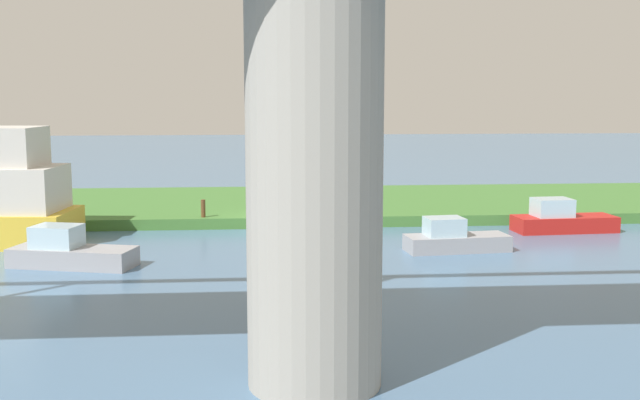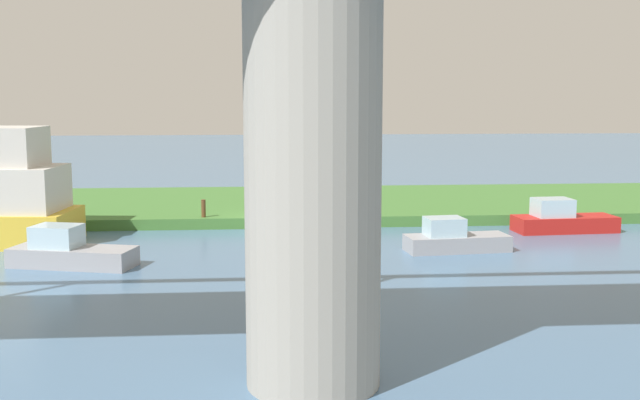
# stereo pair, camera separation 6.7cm
# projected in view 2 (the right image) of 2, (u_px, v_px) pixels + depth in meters

# --- Properties ---
(ground_plane) EXTENTS (160.00, 160.00, 0.00)m
(ground_plane) POSITION_uv_depth(u_px,v_px,m) (280.00, 229.00, 35.33)
(ground_plane) COLOR #4C7093
(grassy_bank) EXTENTS (80.00, 12.00, 0.50)m
(grassy_bank) POSITION_uv_depth(u_px,v_px,m) (277.00, 205.00, 41.22)
(grassy_bank) COLOR #427533
(grassy_bank) RESTS_ON ground
(bridge_pylon) EXTENTS (2.83, 2.83, 9.19)m
(bridge_pylon) POSITION_uv_depth(u_px,v_px,m) (313.00, 169.00, 15.92)
(bridge_pylon) COLOR #9E998E
(bridge_pylon) RESTS_ON ground
(person_on_bank) EXTENTS (0.50, 0.50, 1.39)m
(person_on_bank) POSITION_uv_depth(u_px,v_px,m) (289.00, 195.00, 37.67)
(person_on_bank) COLOR #2D334C
(person_on_bank) RESTS_ON grassy_bank
(mooring_post) EXTENTS (0.20, 0.20, 0.81)m
(mooring_post) POSITION_uv_depth(u_px,v_px,m) (203.00, 208.00, 35.41)
(mooring_post) COLOR brown
(mooring_post) RESTS_ON grassy_bank
(riverboat_paddlewheel) EXTENTS (4.16, 1.85, 1.34)m
(riverboat_paddlewheel) POSITION_uv_depth(u_px,v_px,m) (454.00, 239.00, 30.29)
(riverboat_paddlewheel) COLOR #99999E
(riverboat_paddlewheel) RESTS_ON ground
(motorboat_red) EXTENTS (4.60, 1.89, 1.50)m
(motorboat_red) POSITION_uv_depth(u_px,v_px,m) (562.00, 220.00, 34.53)
(motorboat_red) COLOR red
(motorboat_red) RESTS_ON ground
(skiff_small) EXTENTS (4.67, 2.64, 1.47)m
(skiff_small) POSITION_uv_depth(u_px,v_px,m) (69.00, 252.00, 27.64)
(skiff_small) COLOR #99999E
(skiff_small) RESTS_ON ground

